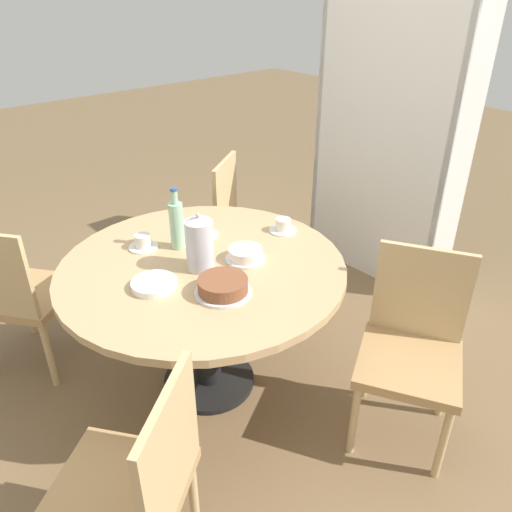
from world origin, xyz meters
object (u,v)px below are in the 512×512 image
object	(u,v)px
chair_b	(412,346)
cup_a	(143,243)
chair_a	(134,487)
chair_d	(19,294)
cake_main	(223,286)
cup_c	(282,226)
bookshelf	(387,151)
cake_second	(245,255)
coffee_pot	(200,244)
cup_b	(204,230)
chair_c	(246,224)
water_bottle	(177,224)

from	to	relation	value
chair_b	cup_a	bearing A→B (deg)	-179.18
chair_a	cup_a	bearing A→B (deg)	-159.75
chair_d	cake_main	xyz separation A→B (m)	(0.97, 0.55, 0.28)
chair_d	cup_c	xyz separation A→B (m)	(0.72, 1.12, 0.28)
bookshelf	cup_c	distance (m)	1.11
cake_second	coffee_pot	bearing A→B (deg)	-110.61
chair_d	bookshelf	distance (m)	2.31
chair_b	cake_main	bearing A→B (deg)	-162.19
cup_a	cup_b	xyz separation A→B (m)	(0.08, 0.30, 0.00)
cake_main	cup_c	size ratio (longest dim) A/B	1.69
cup_a	bookshelf	bearing A→B (deg)	85.60
cup_b	coffee_pot	bearing A→B (deg)	-38.64
bookshelf	cup_b	distance (m)	1.42
bookshelf	cake_second	world-z (taller)	bookshelf
chair_c	bookshelf	world-z (taller)	bookshelf
chair_a	bookshelf	distance (m)	2.48
bookshelf	coffee_pot	size ratio (longest dim) A/B	6.67
bookshelf	water_bottle	distance (m)	1.58
water_bottle	bookshelf	bearing A→B (deg)	89.07
chair_a	cup_c	bearing A→B (deg)	170.11
chair_d	cup_b	distance (m)	0.98
cake_second	bookshelf	bearing A→B (deg)	101.00
bookshelf	cup_c	xyz separation A→B (m)	(0.17, -1.09, -0.12)
coffee_pot	cup_a	bearing A→B (deg)	-163.68
cake_second	cup_c	size ratio (longest dim) A/B	1.33
chair_c	cup_c	bearing A→B (deg)	-147.09
cake_main	cake_second	size ratio (longest dim) A/B	1.27
cake_second	cup_b	bearing A→B (deg)	179.41
chair_a	cake_second	world-z (taller)	chair_a
water_bottle	cup_a	size ratio (longest dim) A/B	2.17
cake_second	cup_c	world-z (taller)	cup_c
chair_c	cup_c	size ratio (longest dim) A/B	6.22
chair_b	water_bottle	size ratio (longest dim) A/B	2.87
cup_a	chair_b	bearing A→B (deg)	29.80
cup_c	chair_a	bearing A→B (deg)	-63.04
chair_a	cup_c	size ratio (longest dim) A/B	6.22
chair_b	chair_c	world-z (taller)	same
chair_a	chair_d	xyz separation A→B (m)	(-1.34, 0.10, 0.00)
bookshelf	coffee_pot	distance (m)	1.63
chair_a	cake_second	distance (m)	1.07
chair_c	coffee_pot	bearing A→B (deg)	-175.85
cup_b	cup_c	world-z (taller)	same
bookshelf	cup_b	world-z (taller)	bookshelf
cake_second	cup_c	bearing A→B (deg)	107.11
chair_a	cup_b	xyz separation A→B (m)	(-0.84, 0.90, 0.28)
cake_main	cake_second	bearing A→B (deg)	121.36
chair_b	cup_c	world-z (taller)	chair_b
coffee_pot	cake_main	distance (m)	0.25
chair_b	cake_second	world-z (taller)	chair_b
cup_a	cup_b	size ratio (longest dim) A/B	1.00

